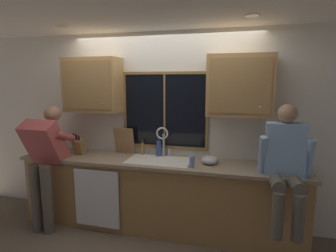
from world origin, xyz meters
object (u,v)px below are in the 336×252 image
object	(u,v)px
person_sitting_on_counter	(286,161)
bottle_tall_clear	(142,148)
bottle_green_glass	(159,148)
soap_dispenser	(192,162)
person_standing	(45,156)
mixing_bowl	(210,160)
cutting_board	(124,141)
knife_block	(79,146)

from	to	relation	value
person_sitting_on_counter	bottle_tall_clear	distance (m)	1.82
person_sitting_on_counter	bottle_green_glass	world-z (taller)	person_sitting_on_counter
soap_dispenser	bottle_green_glass	size ratio (longest dim) A/B	0.72
person_standing	soap_dispenser	xyz separation A→B (m)	(1.87, 0.15, 0.02)
person_standing	soap_dispenser	size ratio (longest dim) A/B	8.20
person_standing	mixing_bowl	bearing A→B (deg)	9.77
soap_dispenser	bottle_tall_clear	size ratio (longest dim) A/B	0.96
soap_dispenser	bottle_tall_clear	xyz separation A→B (m)	(-0.76, 0.41, 0.01)
bottle_green_glass	person_sitting_on_counter	bearing A→B (deg)	-17.38
bottle_green_glass	bottle_tall_clear	bearing A→B (deg)	174.29
cutting_board	mixing_bowl	xyz separation A→B (m)	(1.20, -0.19, -0.13)
person_sitting_on_counter	bottle_green_glass	distance (m)	1.58
cutting_board	mixing_bowl	distance (m)	1.22
cutting_board	bottle_green_glass	xyz separation A→B (m)	(0.50, -0.01, -0.07)
mixing_bowl	bottle_green_glass	distance (m)	0.72
person_standing	bottle_green_glass	world-z (taller)	person_standing
person_sitting_on_counter	bottle_tall_clear	world-z (taller)	person_sitting_on_counter
mixing_bowl	soap_dispenser	bearing A→B (deg)	-131.52
cutting_board	bottle_green_glass	size ratio (longest dim) A/B	1.36
mixing_bowl	soap_dispenser	distance (m)	0.28
knife_block	mixing_bowl	distance (m)	1.78
person_standing	bottle_tall_clear	world-z (taller)	person_standing
person_sitting_on_counter	soap_dispenser	xyz separation A→B (m)	(-0.99, 0.08, -0.11)
bottle_green_glass	bottle_tall_clear	size ratio (longest dim) A/B	1.33
person_sitting_on_counter	soap_dispenser	distance (m)	1.00
person_standing	knife_block	distance (m)	0.44
person_sitting_on_counter	soap_dispenser	bearing A→B (deg)	175.13
cutting_board	bottle_green_glass	bearing A→B (deg)	-1.22
bottle_tall_clear	soap_dispenser	bearing A→B (deg)	-28.55
knife_block	cutting_board	bearing A→B (deg)	19.24
person_standing	person_sitting_on_counter	world-z (taller)	person_sitting_on_counter
soap_dispenser	mixing_bowl	bearing A→B (deg)	48.48
knife_block	bottle_tall_clear	xyz separation A→B (m)	(0.84, 0.22, -0.03)
person_standing	mixing_bowl	size ratio (longest dim) A/B	7.65
person_standing	bottle_tall_clear	distance (m)	1.25
mixing_bowl	bottle_green_glass	size ratio (longest dim) A/B	0.77
person_sitting_on_counter	mixing_bowl	xyz separation A→B (m)	(-0.81, 0.29, -0.14)
cutting_board	mixing_bowl	size ratio (longest dim) A/B	1.75
bottle_tall_clear	cutting_board	bearing A→B (deg)	-177.06
knife_block	soap_dispenser	world-z (taller)	knife_block
knife_block	cutting_board	distance (m)	0.62
cutting_board	bottle_tall_clear	size ratio (longest dim) A/B	1.81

